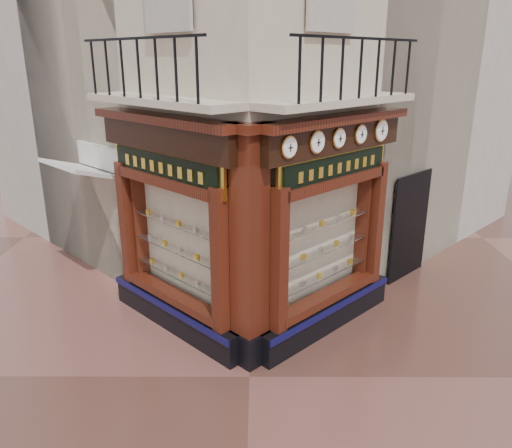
{
  "coord_description": "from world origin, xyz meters",
  "views": [
    {
      "loc": [
        0.13,
        -6.81,
        4.87
      ],
      "look_at": [
        0.1,
        2.0,
        1.92
      ],
      "focal_mm": 35.0,
      "sensor_mm": 36.0,
      "label": 1
    }
  ],
  "objects_px": {
    "clock_d": "(360,134)",
    "signboard_right": "(336,167)",
    "clock_b": "(317,142)",
    "clock_a": "(289,147)",
    "awning": "(93,285)",
    "clock_e": "(381,131)",
    "clock_c": "(339,138)",
    "corner_pilaster": "(249,253)",
    "signboard_left": "(164,167)"
  },
  "relations": [
    {
      "from": "clock_e",
      "to": "corner_pilaster",
      "type": "bearing_deg",
      "value": 171.62
    },
    {
      "from": "clock_b",
      "to": "corner_pilaster",
      "type": "bearing_deg",
      "value": 158.02
    },
    {
      "from": "clock_e",
      "to": "awning",
      "type": "xyz_separation_m",
      "value": [
        -5.93,
        1.13,
        -3.62
      ]
    },
    {
      "from": "signboard_right",
      "to": "corner_pilaster",
      "type": "bearing_deg",
      "value": 169.75
    },
    {
      "from": "clock_d",
      "to": "awning",
      "type": "height_order",
      "value": "clock_d"
    },
    {
      "from": "clock_b",
      "to": "clock_d",
      "type": "relative_size",
      "value": 1.07
    },
    {
      "from": "clock_d",
      "to": "signboard_left",
      "type": "relative_size",
      "value": 0.15
    },
    {
      "from": "clock_d",
      "to": "signboard_right",
      "type": "height_order",
      "value": "clock_d"
    },
    {
      "from": "clock_b",
      "to": "signboard_right",
      "type": "height_order",
      "value": "clock_b"
    },
    {
      "from": "corner_pilaster",
      "to": "signboard_left",
      "type": "height_order",
      "value": "corner_pilaster"
    },
    {
      "from": "clock_b",
      "to": "clock_c",
      "type": "distance_m",
      "value": 0.57
    },
    {
      "from": "clock_d",
      "to": "clock_e",
      "type": "relative_size",
      "value": 0.83
    },
    {
      "from": "clock_c",
      "to": "clock_e",
      "type": "bearing_deg",
      "value": 0.0
    },
    {
      "from": "clock_d",
      "to": "clock_e",
      "type": "bearing_deg",
      "value": -0.0
    },
    {
      "from": "clock_a",
      "to": "clock_c",
      "type": "bearing_deg",
      "value": 0.0
    },
    {
      "from": "signboard_left",
      "to": "corner_pilaster",
      "type": "bearing_deg",
      "value": -169.75
    },
    {
      "from": "clock_b",
      "to": "clock_c",
      "type": "bearing_deg",
      "value": -0.0
    },
    {
      "from": "corner_pilaster",
      "to": "awning",
      "type": "distance_m",
      "value": 4.99
    },
    {
      "from": "clock_a",
      "to": "clock_d",
      "type": "distance_m",
      "value": 1.85
    },
    {
      "from": "clock_d",
      "to": "signboard_right",
      "type": "xyz_separation_m",
      "value": [
        -0.43,
        -0.28,
        -0.52
      ]
    },
    {
      "from": "clock_c",
      "to": "signboard_left",
      "type": "xyz_separation_m",
      "value": [
        -2.91,
        0.17,
        -0.52
      ]
    },
    {
      "from": "clock_d",
      "to": "signboard_left",
      "type": "height_order",
      "value": "clock_d"
    },
    {
      "from": "clock_c",
      "to": "clock_e",
      "type": "xyz_separation_m",
      "value": [
        0.9,
        0.9,
        0.0
      ]
    },
    {
      "from": "signboard_left",
      "to": "clock_c",
      "type": "bearing_deg",
      "value": -138.25
    },
    {
      "from": "signboard_left",
      "to": "clock_e",
      "type": "bearing_deg",
      "value": -124.09
    },
    {
      "from": "clock_e",
      "to": "awning",
      "type": "relative_size",
      "value": 0.24
    },
    {
      "from": "clock_e",
      "to": "signboard_left",
      "type": "relative_size",
      "value": 0.18
    },
    {
      "from": "clock_e",
      "to": "signboard_left",
      "type": "xyz_separation_m",
      "value": [
        -3.81,
        -0.73,
        -0.52
      ]
    },
    {
      "from": "clock_b",
      "to": "clock_d",
      "type": "distance_m",
      "value": 1.19
    },
    {
      "from": "awning",
      "to": "clock_e",
      "type": "bearing_deg",
      "value": -145.75
    },
    {
      "from": "clock_d",
      "to": "signboard_right",
      "type": "bearing_deg",
      "value": 167.53
    },
    {
      "from": "clock_b",
      "to": "clock_e",
      "type": "bearing_deg",
      "value": 0.0
    },
    {
      "from": "clock_a",
      "to": "clock_b",
      "type": "distance_m",
      "value": 0.66
    },
    {
      "from": "corner_pilaster",
      "to": "signboard_right",
      "type": "bearing_deg",
      "value": -10.25
    },
    {
      "from": "corner_pilaster",
      "to": "signboard_left",
      "type": "xyz_separation_m",
      "value": [
        -1.46,
        1.01,
        1.15
      ]
    },
    {
      "from": "clock_c",
      "to": "signboard_left",
      "type": "distance_m",
      "value": 2.96
    },
    {
      "from": "clock_c",
      "to": "signboard_left",
      "type": "bearing_deg",
      "value": 131.75
    },
    {
      "from": "corner_pilaster",
      "to": "clock_b",
      "type": "bearing_deg",
      "value": -21.98
    },
    {
      "from": "awning",
      "to": "signboard_left",
      "type": "xyz_separation_m",
      "value": [
        2.12,
        -1.86,
        3.1
      ]
    },
    {
      "from": "clock_a",
      "to": "signboard_right",
      "type": "height_order",
      "value": "clock_a"
    },
    {
      "from": "clock_a",
      "to": "awning",
      "type": "xyz_separation_m",
      "value": [
        -4.17,
        2.89,
        -3.62
      ]
    },
    {
      "from": "awning",
      "to": "clock_d",
      "type": "bearing_deg",
      "value": -151.16
    },
    {
      "from": "signboard_left",
      "to": "signboard_right",
      "type": "distance_m",
      "value": 2.92
    },
    {
      "from": "clock_d",
      "to": "signboard_left",
      "type": "xyz_separation_m",
      "value": [
        -3.35,
        -0.28,
        -0.52
      ]
    },
    {
      "from": "clock_e",
      "to": "awning",
      "type": "bearing_deg",
      "value": 124.25
    },
    {
      "from": "signboard_right",
      "to": "awning",
      "type": "bearing_deg",
      "value": 114.74
    },
    {
      "from": "clock_b",
      "to": "clock_a",
      "type": "bearing_deg",
      "value": -180.0
    },
    {
      "from": "clock_a",
      "to": "signboard_right",
      "type": "distance_m",
      "value": 1.45
    },
    {
      "from": "clock_a",
      "to": "clock_e",
      "type": "xyz_separation_m",
      "value": [
        1.77,
        1.77,
        -0.0
      ]
    },
    {
      "from": "clock_b",
      "to": "signboard_right",
      "type": "xyz_separation_m",
      "value": [
        0.41,
        0.57,
        -0.52
      ]
    }
  ]
}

